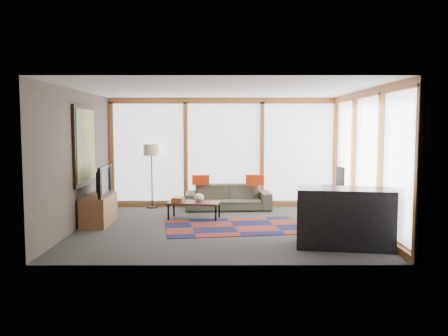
{
  "coord_description": "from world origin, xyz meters",
  "views": [
    {
      "loc": [
        -0.02,
        -8.92,
        1.92
      ],
      "look_at": [
        0.0,
        0.4,
        1.1
      ],
      "focal_mm": 38.0,
      "sensor_mm": 36.0,
      "label": 1
    }
  ],
  "objects_px": {
    "bookshelf": "(345,207)",
    "television": "(99,181)",
    "coffee_table": "(194,210)",
    "tv_console": "(99,210)",
    "bar_counter": "(344,218)",
    "floor_lamp": "(152,176)",
    "sofa": "(228,197)"
  },
  "relations": [
    {
      "from": "coffee_table",
      "to": "bar_counter",
      "type": "distance_m",
      "value": 3.46
    },
    {
      "from": "bookshelf",
      "to": "television",
      "type": "height_order",
      "value": "television"
    },
    {
      "from": "sofa",
      "to": "coffee_table",
      "type": "xyz_separation_m",
      "value": [
        -0.72,
        -1.12,
        -0.11
      ]
    },
    {
      "from": "bookshelf",
      "to": "television",
      "type": "relative_size",
      "value": 2.39
    },
    {
      "from": "floor_lamp",
      "to": "bookshelf",
      "type": "distance_m",
      "value": 4.48
    },
    {
      "from": "floor_lamp",
      "to": "television",
      "type": "height_order",
      "value": "floor_lamp"
    },
    {
      "from": "sofa",
      "to": "bar_counter",
      "type": "distance_m",
      "value": 3.9
    },
    {
      "from": "bar_counter",
      "to": "television",
      "type": "bearing_deg",
      "value": 167.66
    },
    {
      "from": "coffee_table",
      "to": "tv_console",
      "type": "relative_size",
      "value": 0.93
    },
    {
      "from": "tv_console",
      "to": "sofa",
      "type": "bearing_deg",
      "value": 33.17
    },
    {
      "from": "television",
      "to": "tv_console",
      "type": "bearing_deg",
      "value": 37.04
    },
    {
      "from": "bookshelf",
      "to": "tv_console",
      "type": "distance_m",
      "value": 4.9
    },
    {
      "from": "coffee_table",
      "to": "television",
      "type": "bearing_deg",
      "value": -161.44
    },
    {
      "from": "bookshelf",
      "to": "tv_console",
      "type": "xyz_separation_m",
      "value": [
        -4.89,
        -0.23,
        -0.02
      ]
    },
    {
      "from": "coffee_table",
      "to": "bar_counter",
      "type": "relative_size",
      "value": 0.72
    },
    {
      "from": "television",
      "to": "bar_counter",
      "type": "xyz_separation_m",
      "value": [
        4.33,
        -1.73,
        -0.39
      ]
    },
    {
      "from": "sofa",
      "to": "television",
      "type": "relative_size",
      "value": 1.95
    },
    {
      "from": "tv_console",
      "to": "bar_counter",
      "type": "bearing_deg",
      "value": -22.15
    },
    {
      "from": "floor_lamp",
      "to": "bookshelf",
      "type": "xyz_separation_m",
      "value": [
        4.13,
        -1.68,
        -0.45
      ]
    },
    {
      "from": "bookshelf",
      "to": "tv_console",
      "type": "relative_size",
      "value": 2.11
    },
    {
      "from": "floor_lamp",
      "to": "bookshelf",
      "type": "height_order",
      "value": "floor_lamp"
    },
    {
      "from": "floor_lamp",
      "to": "sofa",
      "type": "bearing_deg",
      "value": -7.46
    },
    {
      "from": "coffee_table",
      "to": "bar_counter",
      "type": "xyz_separation_m",
      "value": [
        2.53,
        -2.34,
        0.29
      ]
    },
    {
      "from": "bar_counter",
      "to": "floor_lamp",
      "type": "bearing_deg",
      "value": 143.83
    },
    {
      "from": "bookshelf",
      "to": "television",
      "type": "distance_m",
      "value": 4.89
    },
    {
      "from": "sofa",
      "to": "floor_lamp",
      "type": "distance_m",
      "value": 1.87
    },
    {
      "from": "sofa",
      "to": "tv_console",
      "type": "height_order",
      "value": "sofa"
    },
    {
      "from": "floor_lamp",
      "to": "coffee_table",
      "type": "xyz_separation_m",
      "value": [
        1.08,
        -1.35,
        -0.58
      ]
    },
    {
      "from": "bookshelf",
      "to": "television",
      "type": "bearing_deg",
      "value": -176.77
    },
    {
      "from": "sofa",
      "to": "floor_lamp",
      "type": "height_order",
      "value": "floor_lamp"
    },
    {
      "from": "coffee_table",
      "to": "television",
      "type": "height_order",
      "value": "television"
    },
    {
      "from": "tv_console",
      "to": "bar_counter",
      "type": "distance_m",
      "value": 4.72
    }
  ]
}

